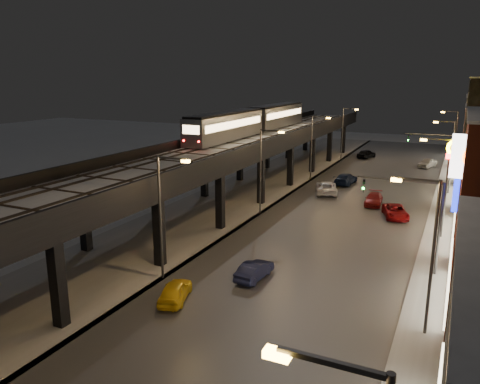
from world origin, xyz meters
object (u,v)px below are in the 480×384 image
at_px(car_onc_dark, 395,212).
at_px(sign_citgo, 472,184).
at_px(car_mid_silver, 326,188).
at_px(car_near_white, 254,271).
at_px(car_taxi, 175,292).
at_px(car_far_white, 366,154).
at_px(car_onc_red, 427,163).
at_px(car_mid_dark, 346,179).
at_px(subway_train, 254,120).
at_px(car_onc_white, 374,200).

distance_m(car_onc_dark, sign_citgo, 23.53).
bearing_deg(car_mid_silver, sign_citgo, 101.03).
xyz_separation_m(car_near_white, car_mid_silver, (-2.02, 26.91, 0.11)).
relative_size(car_taxi, car_mid_silver, 0.72).
height_order(car_near_white, car_far_white, car_far_white).
bearing_deg(car_onc_dark, car_far_white, 87.50).
relative_size(car_near_white, car_far_white, 0.86).
bearing_deg(car_mid_silver, car_onc_dark, 125.14).
bearing_deg(car_onc_red, car_mid_silver, -94.03).
height_order(car_near_white, car_onc_dark, car_onc_dark).
height_order(car_taxi, car_near_white, car_taxi).
xyz_separation_m(car_mid_dark, car_onc_dark, (8.14, -13.13, -0.09)).
distance_m(subway_train, car_mid_silver, 14.71).
distance_m(car_near_white, sign_citgo, 15.50).
bearing_deg(car_taxi, car_onc_dark, -129.65).
bearing_deg(car_onc_dark, car_onc_white, 107.03).
bearing_deg(car_onc_white, car_near_white, -104.59).
distance_m(car_far_white, car_onc_dark, 36.64).
xyz_separation_m(car_onc_dark, car_onc_white, (-2.91, 4.20, -0.01)).
relative_size(car_mid_silver, car_mid_dark, 1.05).
bearing_deg(car_onc_dark, car_mid_dark, 104.18).
relative_size(subway_train, sign_citgo, 3.04).
bearing_deg(subway_train, car_taxi, -74.05).
bearing_deg(car_taxi, car_onc_red, -118.58).
bearing_deg(subway_train, car_far_white, 64.41).
distance_m(subway_train, car_onc_red, 29.86).
relative_size(car_far_white, car_onc_dark, 0.96).
height_order(car_mid_silver, car_onc_dark, car_mid_silver).
height_order(car_far_white, car_onc_white, car_far_white).
xyz_separation_m(car_onc_dark, car_onc_red, (0.88, 30.57, 0.08)).
height_order(car_onc_dark, car_onc_red, car_onc_red).
bearing_deg(car_mid_dark, car_near_white, 95.81).
relative_size(car_taxi, car_onc_red, 0.90).
height_order(subway_train, car_onc_white, subway_train).
distance_m(car_near_white, car_onc_white, 24.42).
distance_m(car_taxi, car_onc_white, 30.29).
bearing_deg(car_mid_silver, car_far_white, -106.35).
relative_size(subway_train, car_taxi, 8.86).
xyz_separation_m(car_mid_silver, car_far_white, (-0.41, 28.31, 0.02)).
xyz_separation_m(car_taxi, car_near_white, (3.30, 5.29, -0.02)).
relative_size(car_far_white, car_onc_red, 1.05).
height_order(car_onc_white, sign_citgo, sign_citgo).
bearing_deg(car_taxi, car_near_white, -139.09).
xyz_separation_m(car_near_white, car_onc_dark, (7.13, 19.85, 0.02)).
bearing_deg(car_onc_white, sign_citgo, -75.24).
xyz_separation_m(car_near_white, car_onc_red, (8.01, 50.42, 0.10)).
bearing_deg(sign_citgo, car_mid_silver, 118.22).
bearing_deg(car_onc_white, car_far_white, 97.43).
distance_m(car_mid_dark, car_onc_dark, 15.45).
relative_size(car_mid_dark, sign_citgo, 0.46).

